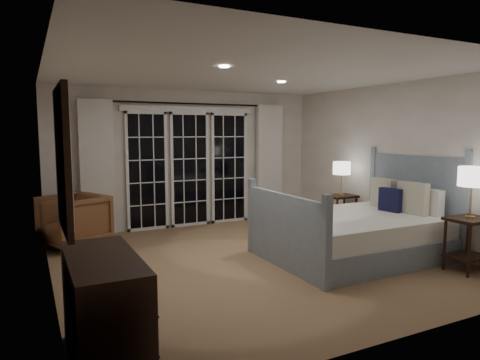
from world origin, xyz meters
name	(u,v)px	position (x,y,z in m)	size (l,w,h in m)	color
floor	(253,260)	(0.00, 0.00, 0.00)	(5.00, 5.00, 0.00)	#916D4E
ceiling	(254,73)	(0.00, 0.00, 2.50)	(5.00, 5.00, 0.00)	silver
wall_left	(48,178)	(-2.50, 0.00, 1.25)	(0.02, 5.00, 2.50)	white
wall_right	(392,163)	(2.50, 0.00, 1.25)	(0.02, 5.00, 2.50)	white
wall_back	(189,159)	(0.00, 2.50, 1.25)	(5.00, 0.02, 2.50)	white
wall_front	(400,193)	(0.00, -2.50, 1.25)	(5.00, 0.02, 2.50)	white
french_doors	(190,167)	(0.00, 2.46, 1.09)	(2.50, 0.04, 2.20)	black
curtain_rod	(190,104)	(0.00, 2.40, 2.25)	(0.03, 0.03, 3.50)	black
curtain_left	(97,168)	(-1.65, 2.38, 1.15)	(0.55, 0.10, 2.25)	white
curtain_right	(269,162)	(1.65, 2.38, 1.15)	(0.55, 0.10, 2.25)	white
downlight_a	(281,82)	(0.80, 0.60, 2.49)	(0.12, 0.12, 0.01)	white
downlight_b	(224,67)	(-0.60, -0.40, 2.49)	(0.12, 0.12, 0.01)	white
bed	(358,232)	(1.41, -0.47, 0.34)	(2.38, 1.72, 1.39)	#84959F
nightstand_left	(469,236)	(2.21, -1.59, 0.45)	(0.52, 0.42, 0.68)	black
nightstand_right	(341,207)	(2.19, 0.83, 0.43)	(0.50, 0.40, 0.65)	black
lamp_left	(472,177)	(2.21, -1.59, 1.19)	(0.33, 0.33, 0.64)	tan
lamp_right	(342,168)	(2.19, 0.83, 1.11)	(0.30, 0.30, 0.58)	tan
armchair	(73,221)	(-2.10, 1.89, 0.40)	(0.85, 0.87, 0.80)	brown
dresser	(104,311)	(-2.23, -1.80, 0.42)	(0.50, 1.18, 0.84)	black
mirror	(63,160)	(-2.47, -1.80, 1.55)	(0.05, 0.85, 1.00)	black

